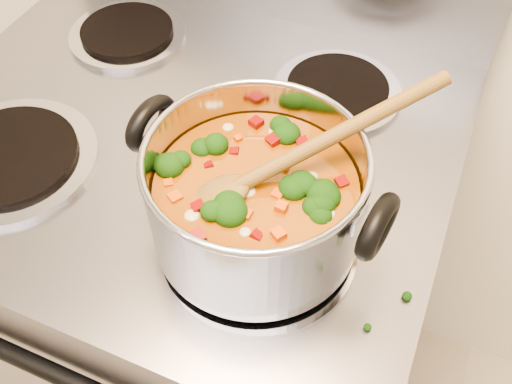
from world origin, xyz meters
TOP-DOWN VIEW (x-y plane):
  - electric_range at (-0.05, 1.16)m, footprint 0.77×0.69m
  - stockpot at (0.12, 1.02)m, footprint 0.30×0.24m
  - wooden_spoon at (0.14, 1.04)m, footprint 0.24×0.24m
  - cooktop_crumbs at (0.07, 1.08)m, footprint 0.23×0.25m

SIDE VIEW (x-z plane):
  - electric_range at x=-0.05m, z-range -0.07..1.01m
  - cooktop_crumbs at x=0.07m, z-range 0.92..0.93m
  - stockpot at x=0.12m, z-range 0.93..1.07m
  - wooden_spoon at x=0.14m, z-range 0.99..1.10m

